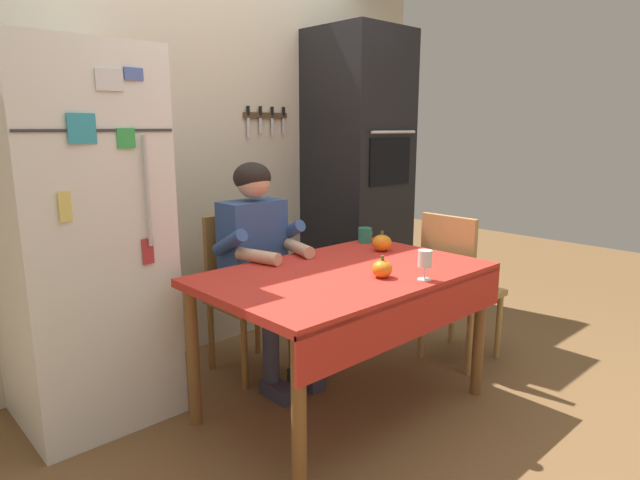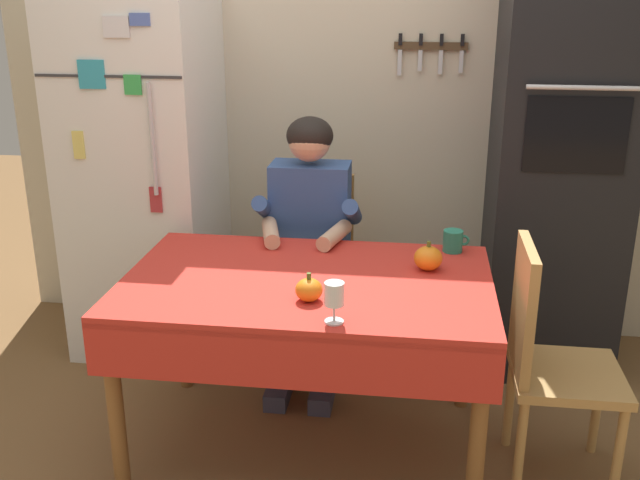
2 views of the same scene
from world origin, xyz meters
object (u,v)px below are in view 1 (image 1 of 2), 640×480
(seated_person, at_px, (260,254))
(wine_glass, at_px, (425,260))
(wall_oven, at_px, (357,180))
(refrigerator, at_px, (81,240))
(chair_right_side, at_px, (455,282))
(pumpkin_medium, at_px, (382,243))
(dining_table, at_px, (348,288))
(coffee_mug, at_px, (365,235))
(pumpkin_large, at_px, (382,269))
(chair_behind_person, at_px, (242,285))

(seated_person, distance_m, wine_glass, 0.98)
(wall_oven, bearing_deg, refrigerator, -178.86)
(chair_right_side, distance_m, pumpkin_medium, 0.57)
(refrigerator, relative_size, wall_oven, 0.86)
(pumpkin_medium, bearing_deg, seated_person, 141.29)
(chair_right_side, height_order, pumpkin_medium, chair_right_side)
(dining_table, relative_size, wine_glass, 9.87)
(dining_table, xyz_separation_m, coffee_mug, (0.56, 0.40, 0.13))
(dining_table, xyz_separation_m, wine_glass, (0.15, -0.35, 0.18))
(wine_glass, bearing_deg, wall_oven, 54.60)
(wine_glass, xyz_separation_m, pumpkin_medium, (0.31, 0.52, -0.05))
(pumpkin_medium, bearing_deg, wall_oven, 51.59)
(seated_person, distance_m, pumpkin_large, 0.80)
(coffee_mug, relative_size, wine_glass, 0.77)
(wine_glass, xyz_separation_m, pumpkin_large, (-0.11, 0.16, -0.05))
(pumpkin_medium, bearing_deg, coffee_mug, 64.88)
(chair_behind_person, height_order, coffee_mug, chair_behind_person)
(chair_right_side, bearing_deg, wall_oven, 81.19)
(coffee_mug, height_order, pumpkin_large, pumpkin_large)
(wine_glass, relative_size, pumpkin_large, 1.35)
(seated_person, height_order, pumpkin_medium, seated_person)
(refrigerator, bearing_deg, pumpkin_large, -47.23)
(wall_oven, height_order, wine_glass, wall_oven)
(dining_table, xyz_separation_m, chair_right_side, (0.90, -0.04, -0.14))
(refrigerator, relative_size, chair_behind_person, 1.94)
(refrigerator, bearing_deg, wall_oven, 1.14)
(refrigerator, bearing_deg, coffee_mug, -17.87)
(dining_table, relative_size, pumpkin_medium, 11.92)
(seated_person, xyz_separation_m, wine_glass, (0.23, -0.95, 0.10))
(dining_table, height_order, coffee_mug, coffee_mug)
(wall_oven, xyz_separation_m, chair_behind_person, (-1.13, -0.13, -0.54))
(refrigerator, relative_size, dining_table, 1.29)
(seated_person, relative_size, wine_glass, 8.78)
(chair_right_side, height_order, pumpkin_large, chair_right_side)
(dining_table, distance_m, pumpkin_large, 0.23)
(refrigerator, bearing_deg, chair_right_side, -26.51)
(dining_table, bearing_deg, chair_behind_person, 96.00)
(chair_behind_person, height_order, pumpkin_medium, chair_behind_person)
(chair_right_side, xyz_separation_m, coffee_mug, (-0.34, 0.44, 0.27))
(seated_person, distance_m, chair_right_side, 1.20)
(refrigerator, relative_size, pumpkin_large, 17.15)
(pumpkin_large, bearing_deg, seated_person, 98.75)
(refrigerator, bearing_deg, seated_person, -17.86)
(refrigerator, relative_size, chair_right_side, 1.94)
(wall_oven, xyz_separation_m, pumpkin_medium, (-0.60, -0.75, -0.26))
(chair_behind_person, xyz_separation_m, coffee_mug, (0.64, -0.40, 0.27))
(coffee_mug, bearing_deg, chair_behind_person, 148.35)
(dining_table, xyz_separation_m, pumpkin_medium, (0.45, 0.17, 0.13))
(wall_oven, xyz_separation_m, pumpkin_large, (-1.01, -1.11, -0.27))
(refrigerator, distance_m, chair_right_side, 2.10)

